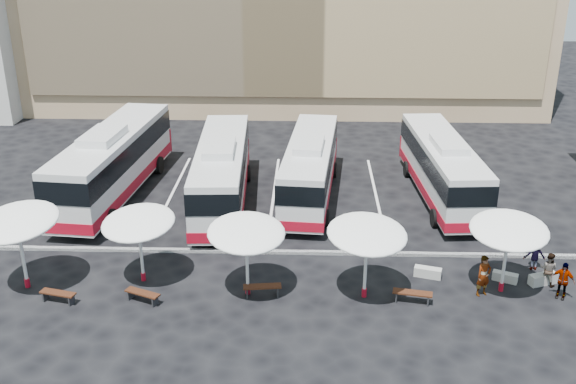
{
  "coord_description": "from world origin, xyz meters",
  "views": [
    {
      "loc": [
        2.04,
        -28.53,
        15.33
      ],
      "look_at": [
        1.0,
        3.0,
        2.2
      ],
      "focal_mm": 42.0,
      "sensor_mm": 36.0,
      "label": 1
    }
  ],
  "objects_px": {
    "bus_2": "(310,167)",
    "sunshade_4": "(509,230)",
    "conc_bench_1": "(505,277)",
    "wood_bench_3": "(412,294)",
    "sunshade_0": "(17,222)",
    "sunshade_2": "(246,233)",
    "passenger_0": "(484,276)",
    "passenger_3": "(535,254)",
    "sunshade_1": "(138,223)",
    "conc_bench_0": "(428,272)",
    "bus_1": "(222,171)",
    "bus_3": "(442,166)",
    "passenger_1": "(549,269)",
    "bus_0": "(113,161)",
    "conc_bench_2": "(543,279)",
    "wood_bench_1": "(143,294)",
    "wood_bench_2": "(262,288)",
    "wood_bench_0": "(58,295)",
    "passenger_2": "(563,280)",
    "sunshade_3": "(367,234)"
  },
  "relations": [
    {
      "from": "wood_bench_3",
      "to": "conc_bench_1",
      "type": "height_order",
      "value": "wood_bench_3"
    },
    {
      "from": "bus_1",
      "to": "sunshade_0",
      "type": "distance_m",
      "value": 12.12
    },
    {
      "from": "conc_bench_1",
      "to": "passenger_0",
      "type": "height_order",
      "value": "passenger_0"
    },
    {
      "from": "bus_1",
      "to": "passenger_2",
      "type": "height_order",
      "value": "bus_1"
    },
    {
      "from": "sunshade_1",
      "to": "conc_bench_1",
      "type": "height_order",
      "value": "sunshade_1"
    },
    {
      "from": "bus_1",
      "to": "conc_bench_1",
      "type": "xyz_separation_m",
      "value": [
        13.73,
        -8.23,
        -1.78
      ]
    },
    {
      "from": "wood_bench_3",
      "to": "conc_bench_0",
      "type": "bearing_deg",
      "value": 65.55
    },
    {
      "from": "sunshade_1",
      "to": "wood_bench_2",
      "type": "relative_size",
      "value": 2.42
    },
    {
      "from": "bus_0",
      "to": "sunshade_2",
      "type": "relative_size",
      "value": 3.26
    },
    {
      "from": "sunshade_1",
      "to": "sunshade_4",
      "type": "xyz_separation_m",
      "value": [
        15.87,
        -0.38,
        0.08
      ]
    },
    {
      "from": "sunshade_0",
      "to": "sunshade_2",
      "type": "xyz_separation_m",
      "value": [
        9.8,
        -0.24,
        -0.23
      ]
    },
    {
      "from": "passenger_0",
      "to": "passenger_3",
      "type": "height_order",
      "value": "passenger_0"
    },
    {
      "from": "sunshade_2",
      "to": "conc_bench_1",
      "type": "bearing_deg",
      "value": 7.22
    },
    {
      "from": "sunshade_1",
      "to": "sunshade_4",
      "type": "distance_m",
      "value": 15.87
    },
    {
      "from": "conc_bench_0",
      "to": "wood_bench_0",
      "type": "bearing_deg",
      "value": -170.49
    },
    {
      "from": "bus_2",
      "to": "sunshade_3",
      "type": "relative_size",
      "value": 2.75
    },
    {
      "from": "wood_bench_0",
      "to": "conc_bench_1",
      "type": "distance_m",
      "value": 19.58
    },
    {
      "from": "bus_0",
      "to": "sunshade_3",
      "type": "distance_m",
      "value": 17.5
    },
    {
      "from": "sunshade_0",
      "to": "conc_bench_0",
      "type": "distance_m",
      "value": 18.14
    },
    {
      "from": "sunshade_4",
      "to": "wood_bench_0",
      "type": "relative_size",
      "value": 2.36
    },
    {
      "from": "bus_3",
      "to": "wood_bench_3",
      "type": "distance_m",
      "value": 12.09
    },
    {
      "from": "sunshade_3",
      "to": "passenger_3",
      "type": "height_order",
      "value": "sunshade_3"
    },
    {
      "from": "bus_2",
      "to": "sunshade_0",
      "type": "relative_size",
      "value": 2.49
    },
    {
      "from": "conc_bench_0",
      "to": "passenger_0",
      "type": "bearing_deg",
      "value": -34.87
    },
    {
      "from": "sunshade_0",
      "to": "wood_bench_3",
      "type": "distance_m",
      "value": 17.07
    },
    {
      "from": "bus_0",
      "to": "conc_bench_1",
      "type": "xyz_separation_m",
      "value": [
        20.12,
        -9.33,
        -1.94
      ]
    },
    {
      "from": "conc_bench_2",
      "to": "conc_bench_1",
      "type": "bearing_deg",
      "value": 173.64
    },
    {
      "from": "sunshade_4",
      "to": "conc_bench_1",
      "type": "distance_m",
      "value": 2.89
    },
    {
      "from": "sunshade_0",
      "to": "wood_bench_2",
      "type": "bearing_deg",
      "value": -2.26
    },
    {
      "from": "bus_2",
      "to": "sunshade_1",
      "type": "height_order",
      "value": "bus_2"
    },
    {
      "from": "bus_3",
      "to": "conc_bench_0",
      "type": "relative_size",
      "value": 9.89
    },
    {
      "from": "bus_1",
      "to": "conc_bench_2",
      "type": "bearing_deg",
      "value": -31.68
    },
    {
      "from": "sunshade_2",
      "to": "wood_bench_3",
      "type": "bearing_deg",
      "value": -3.99
    },
    {
      "from": "bus_3",
      "to": "sunshade_2",
      "type": "xyz_separation_m",
      "value": [
        -10.2,
        -11.08,
        1.01
      ]
    },
    {
      "from": "bus_2",
      "to": "sunshade_4",
      "type": "bearing_deg",
      "value": -45.61
    },
    {
      "from": "sunshade_2",
      "to": "wood_bench_2",
      "type": "relative_size",
      "value": 2.46
    },
    {
      "from": "sunshade_1",
      "to": "wood_bench_0",
      "type": "height_order",
      "value": "sunshade_1"
    },
    {
      "from": "wood_bench_1",
      "to": "conc_bench_1",
      "type": "distance_m",
      "value": 16.01
    },
    {
      "from": "bus_2",
      "to": "wood_bench_0",
      "type": "bearing_deg",
      "value": -126.99
    },
    {
      "from": "bus_0",
      "to": "wood_bench_0",
      "type": "xyz_separation_m",
      "value": [
        0.69,
        -11.73,
        -1.78
      ]
    },
    {
      "from": "bus_0",
      "to": "sunshade_3",
      "type": "bearing_deg",
      "value": -32.66
    },
    {
      "from": "wood_bench_3",
      "to": "sunshade_2",
      "type": "bearing_deg",
      "value": 176.01
    },
    {
      "from": "wood_bench_0",
      "to": "wood_bench_3",
      "type": "height_order",
      "value": "wood_bench_3"
    },
    {
      "from": "bus_0",
      "to": "sunshade_3",
      "type": "relative_size",
      "value": 3.12
    },
    {
      "from": "sunshade_4",
      "to": "passenger_0",
      "type": "bearing_deg",
      "value": -159.49
    },
    {
      "from": "passenger_1",
      "to": "sunshade_4",
      "type": "bearing_deg",
      "value": 49.65
    },
    {
      "from": "wood_bench_2",
      "to": "conc_bench_0",
      "type": "bearing_deg",
      "value": 14.36
    },
    {
      "from": "wood_bench_3",
      "to": "passenger_0",
      "type": "bearing_deg",
      "value": 13.64
    },
    {
      "from": "bus_0",
      "to": "wood_bench_1",
      "type": "height_order",
      "value": "bus_0"
    },
    {
      "from": "passenger_0",
      "to": "passenger_3",
      "type": "bearing_deg",
      "value": 13.65
    }
  ]
}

